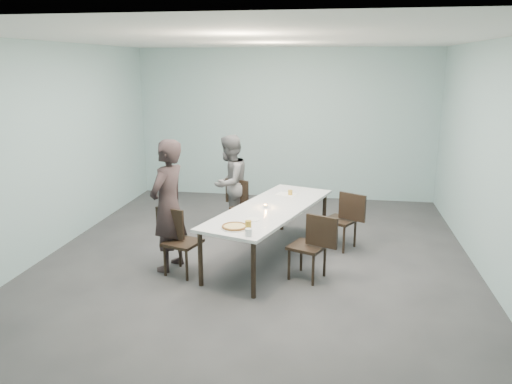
% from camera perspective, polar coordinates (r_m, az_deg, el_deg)
% --- Properties ---
extents(ground, '(7.00, 7.00, 0.00)m').
position_cam_1_polar(ground, '(7.15, 0.07, -7.67)').
color(ground, '#333335').
rests_on(ground, ground).
extents(room_shell, '(6.02, 7.02, 3.01)m').
position_cam_1_polar(room_shell, '(6.65, 0.08, 8.70)').
color(room_shell, '#94B7BA').
rests_on(room_shell, ground).
extents(table, '(1.65, 2.75, 0.75)m').
position_cam_1_polar(table, '(6.97, 1.64, -2.22)').
color(table, white).
rests_on(table, ground).
extents(chair_near_left, '(0.65, 0.53, 0.87)m').
position_cam_1_polar(chair_near_left, '(6.62, -8.98, -5.06)').
color(chair_near_left, black).
rests_on(chair_near_left, ground).
extents(chair_far_left, '(0.65, 0.54, 0.87)m').
position_cam_1_polar(chair_far_left, '(8.11, -1.52, -1.21)').
color(chair_far_left, black).
rests_on(chair_far_left, ground).
extents(chair_near_right, '(0.65, 0.55, 0.87)m').
position_cam_1_polar(chair_near_right, '(6.38, 6.56, -5.75)').
color(chair_near_right, black).
rests_on(chair_near_right, ground).
extents(chair_far_right, '(0.64, 0.57, 0.87)m').
position_cam_1_polar(chair_far_right, '(7.49, 10.13, -2.78)').
color(chair_far_right, black).
rests_on(chair_far_right, ground).
extents(diner_near, '(0.57, 0.73, 1.76)m').
position_cam_1_polar(diner_near, '(6.67, -10.01, -1.54)').
color(diner_near, black).
rests_on(diner_near, ground).
extents(diner_far, '(0.81, 0.92, 1.58)m').
position_cam_1_polar(diner_far, '(8.18, -3.03, 1.02)').
color(diner_far, slate).
rests_on(diner_far, ground).
extents(pizza, '(0.34, 0.34, 0.04)m').
position_cam_1_polar(pizza, '(6.09, -2.45, -3.98)').
color(pizza, white).
rests_on(pizza, table).
extents(side_plate, '(0.18, 0.18, 0.01)m').
position_cam_1_polar(side_plate, '(6.40, -0.40, -3.17)').
color(side_plate, white).
rests_on(side_plate, table).
extents(beer_glass, '(0.08, 0.08, 0.15)m').
position_cam_1_polar(beer_glass, '(5.91, -0.89, -3.99)').
color(beer_glass, gold).
rests_on(beer_glass, table).
extents(water_tumbler, '(0.08, 0.08, 0.09)m').
position_cam_1_polar(water_tumbler, '(5.81, -0.86, -4.63)').
color(water_tumbler, silver).
rests_on(water_tumbler, table).
extents(tealight, '(0.06, 0.06, 0.05)m').
position_cam_1_polar(tealight, '(6.93, 1.10, -1.64)').
color(tealight, silver).
rests_on(tealight, table).
extents(amber_tumbler, '(0.07, 0.07, 0.08)m').
position_cam_1_polar(amber_tumbler, '(7.60, 3.93, -0.07)').
color(amber_tumbler, gold).
rests_on(amber_tumbler, table).
extents(menu, '(0.35, 0.30, 0.01)m').
position_cam_1_polar(menu, '(7.64, 3.52, -0.27)').
color(menu, silver).
rests_on(menu, table).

